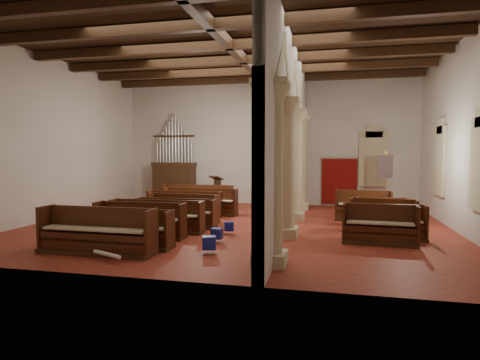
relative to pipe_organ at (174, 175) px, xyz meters
name	(u,v)px	position (x,y,z in m)	size (l,w,h in m)	color
floor	(237,226)	(4.50, -5.50, -1.37)	(14.00, 14.00, 0.00)	maroon
ceiling	(237,47)	(4.50, -5.50, 4.63)	(14.00, 14.00, 0.00)	black
wall_back	(265,142)	(4.50, 0.50, 1.63)	(14.00, 0.02, 6.00)	silver
wall_front	(166,127)	(4.50, -11.50, 1.63)	(14.00, 0.02, 6.00)	silver
wall_left	(56,139)	(-2.50, -5.50, 1.63)	(0.02, 12.00, 6.00)	silver
wall_right	(465,136)	(11.50, -5.50, 1.63)	(0.02, 12.00, 6.00)	silver
ceiling_beams	(237,53)	(4.50, -5.50, 4.45)	(13.80, 11.80, 0.30)	#3D2613
arcade	(291,120)	(6.30, -5.50, 2.19)	(0.90, 11.90, 6.00)	beige
window_right_b	(441,161)	(11.48, -3.00, 0.83)	(0.03, 1.00, 2.20)	#377D66
window_back	(373,159)	(9.50, 0.48, 0.83)	(1.00, 0.03, 2.20)	#377D66
pipe_organ	(174,175)	(0.00, 0.00, 0.00)	(2.10, 0.85, 4.40)	#3D2613
lectern	(217,193)	(2.32, -0.31, -0.79)	(0.69, 0.74, 1.40)	#3E2713
dossal_curtain	(339,181)	(8.00, 0.42, -0.21)	(1.80, 0.07, 2.17)	maroon
processional_banner	(384,194)	(9.74, -1.70, -0.55)	(0.59, 0.76, 2.59)	#3D2613
hymnal_box_a	(209,243)	(4.67, -9.29, -1.11)	(0.33, 0.27, 0.33)	navy
hymnal_box_b	(217,234)	(4.52, -8.07, -1.12)	(0.29, 0.24, 0.29)	navy
hymnal_box_c	(229,226)	(4.58, -6.91, -1.13)	(0.28, 0.23, 0.28)	navy
tube_heater_a	(107,254)	(2.57, -10.50, -1.21)	(0.09, 0.09, 0.93)	silver
tube_heater_b	(121,237)	(1.94, -8.75, -1.21)	(0.09, 0.09, 0.86)	silver
nave_pew_0	(97,238)	(1.95, -9.90, -0.99)	(3.03, 0.81, 1.15)	#3D2613
nave_pew_1	(119,234)	(2.14, -9.16, -1.04)	(2.94, 0.71, 1.01)	#3D2613
nave_pew_2	(140,226)	(2.12, -7.96, -1.03)	(2.75, 0.74, 1.04)	#3D2613
nave_pew_3	(157,221)	(2.25, -7.05, -1.04)	(3.05, 0.70, 1.00)	#3D2613
nave_pew_4	(176,217)	(2.51, -6.13, -1.06)	(2.78, 0.64, 0.95)	#3D2613
nave_pew_5	(183,213)	(2.46, -5.27, -1.03)	(2.63, 0.84, 1.02)	#3D2613
nave_pew_6	(185,208)	(2.00, -3.92, -1.05)	(2.98, 0.71, 0.98)	#3D2613
nave_pew_7	(200,206)	(2.45, -3.34, -1.02)	(3.06, 0.75, 1.06)	#3D2613
nave_pew_8	(197,201)	(1.86, -1.95, -1.02)	(3.20, 0.79, 1.07)	#3D2613
aisle_pew_0	(379,231)	(8.93, -7.28, -1.00)	(2.01, 0.83, 1.09)	#3D2613
aisle_pew_1	(388,228)	(9.24, -6.61, -1.03)	(2.10, 0.80, 1.01)	#3D2613
aisle_pew_2	(383,221)	(9.22, -5.60, -1.02)	(2.03, 0.82, 1.05)	#3D2613
aisle_pew_3	(382,217)	(9.30, -4.72, -1.03)	(1.72, 0.75, 1.00)	#3D2613
aisle_pew_4	(363,211)	(8.79, -3.51, -0.99)	(2.02, 0.88, 1.12)	#3D2613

